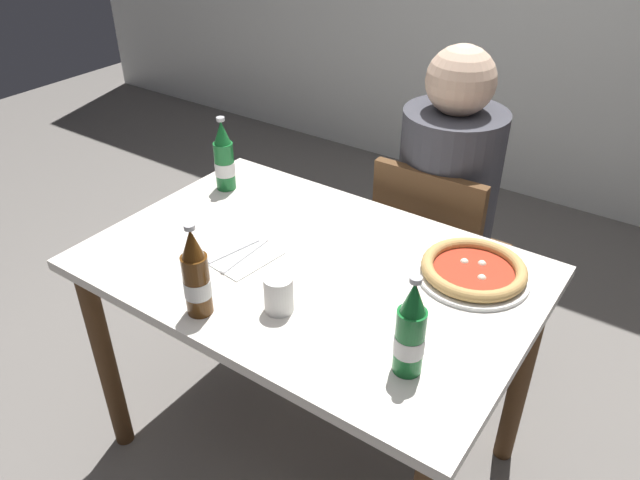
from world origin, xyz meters
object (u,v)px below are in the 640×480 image
Objects in this scene: dining_table_main at (310,297)px; napkin_with_cutlery at (239,254)px; diner_seated at (443,224)px; beer_bottle_right at (224,159)px; chair_behind_table at (434,254)px; pizza_margherita_near at (473,270)px; beer_bottle_left at (410,333)px; paper_cup at (279,294)px; beer_bottle_center at (196,277)px.

napkin_with_cutlery reaches higher than dining_table_main.
diner_seated is 0.79m from beer_bottle_right.
beer_bottle_right reaches higher than dining_table_main.
chair_behind_table reaches higher than pizza_margherita_near.
dining_table_main is 4.86× the size of beer_bottle_left.
chair_behind_table is 0.94m from beer_bottle_left.
napkin_with_cutlery is at bearing 152.53° from paper_cup.
chair_behind_table is (0.10, 0.61, -0.15)m from dining_table_main.
chair_behind_table is 0.79m from napkin_with_cutlery.
paper_cup is at bearing -130.09° from pizza_margherita_near.
beer_bottle_center is 1.00× the size of beer_bottle_right.
napkin_with_cutlery is (-0.57, -0.27, -0.02)m from pizza_margherita_near.
dining_table_main is 4.86× the size of beer_bottle_right.
napkin_with_cutlery is at bearing 109.24° from beer_bottle_center.
paper_cup reaches higher than pizza_margherita_near.
chair_behind_table is 3.44× the size of beer_bottle_center.
napkin_with_cutlery is (-0.29, -0.69, 0.27)m from chair_behind_table.
paper_cup is at bearing -27.47° from napkin_with_cutlery.
beer_bottle_right is (-0.38, 0.52, 0.00)m from beer_bottle_center.
beer_bottle_left is at bearing -0.46° from paper_cup.
beer_bottle_center is (-0.51, -0.11, 0.00)m from beer_bottle_left.
pizza_margherita_near is at bearing 123.66° from chair_behind_table.
beer_bottle_right is 0.67m from paper_cup.
napkin_with_cutlery is (-0.08, 0.24, -0.10)m from beer_bottle_center.
chair_behind_table is 3.44× the size of beer_bottle_right.
dining_table_main is 0.40m from beer_bottle_center.
beer_bottle_right is at bearing 143.21° from paper_cup.
pizza_margherita_near is 1.20× the size of beer_bottle_center.
chair_behind_table reaches higher than dining_table_main.
dining_table_main is at bearing 153.33° from beer_bottle_left.
pizza_margherita_near is (0.28, -0.41, 0.29)m from chair_behind_table.
beer_bottle_left is 0.61m from napkin_with_cutlery.
diner_seated is 4.89× the size of beer_bottle_left.
dining_table_main is at bearing -153.19° from pizza_margherita_near.
dining_table_main is 0.50m from beer_bottle_left.
diner_seated reaches higher than napkin_with_cutlery.
chair_behind_table is 0.11m from diner_seated.
diner_seated reaches higher than chair_behind_table.
paper_cup is (-0.33, -0.40, 0.03)m from pizza_margherita_near.
beer_bottle_center is (-0.20, -0.98, 0.27)m from diner_seated.
pizza_margherita_near is 0.63m from napkin_with_cutlery.
beer_bottle_left reaches higher than pizza_margherita_near.
beer_bottle_right is at bearing 34.10° from chair_behind_table.
chair_behind_table is at bearing 110.36° from beer_bottle_left.
pizza_margherita_near is at bearing 46.35° from beer_bottle_center.
diner_seated reaches higher than paper_cup.
beer_bottle_right is 1.23× the size of napkin_with_cutlery.
diner_seated is at bearing 121.56° from pizza_margherita_near.
dining_table_main is 0.99× the size of diner_seated.
beer_bottle_left is 1.00× the size of beer_bottle_right.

